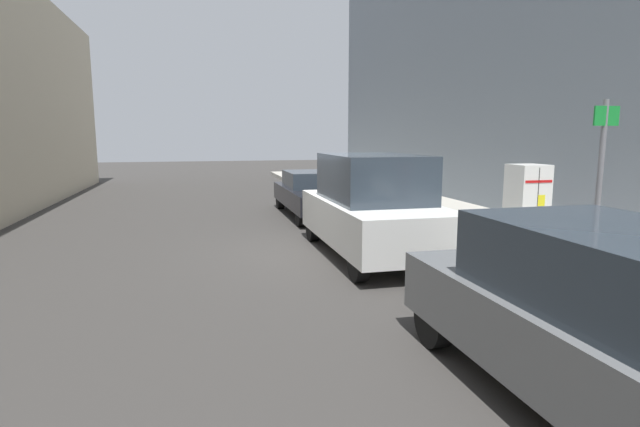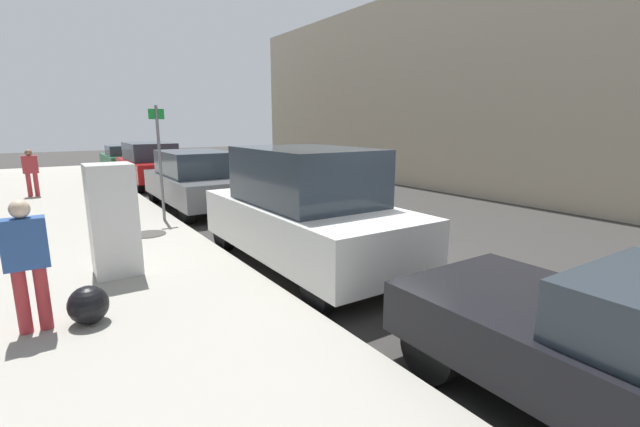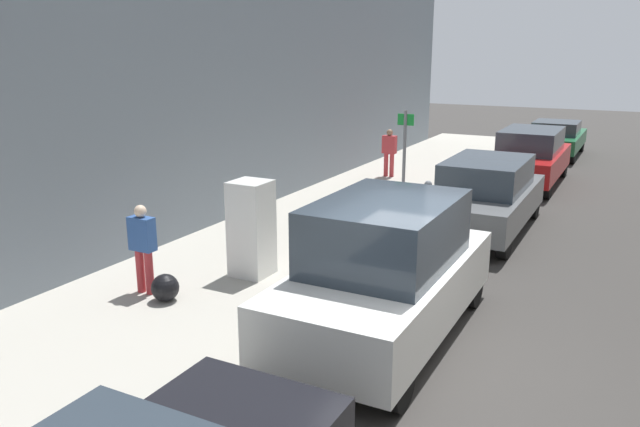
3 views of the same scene
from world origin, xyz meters
TOP-DOWN VIEW (x-y plane):
  - ground_plane at (0.00, 0.00)m, footprint 80.00×80.00m
  - sidewalk_slab at (-4.18, 0.00)m, footprint 4.54×44.00m
  - building_facade_across at (8.77, 0.00)m, footprint 1.76×37.40m
  - discarded_refrigerator at (-3.80, 1.40)m, footprint 0.67×0.67m
  - manhole_cover at (-2.85, 3.67)m, footprint 0.70×0.70m
  - street_sign_post at (-2.21, 4.94)m, footprint 0.36×0.07m
  - fire_hydrant at (-2.49, 7.59)m, footprint 0.22×0.22m
  - trash_bag at (-4.37, -0.32)m, footprint 0.46×0.46m
  - pedestrian_walking_far at (-4.90, 10.97)m, footprint 0.44×0.22m
  - pedestrian_standing_near at (-4.91, -0.20)m, footprint 0.44×0.22m
  - parked_van_white at (-0.82, 0.47)m, footprint 2.02×4.64m
  - parked_suv_gray at (-0.82, 6.75)m, footprint 1.93×4.72m
  - parked_suv_red at (-0.82, 12.66)m, footprint 1.90×4.77m
  - parked_sedan_green at (-0.82, 18.72)m, footprint 1.87×4.42m

SIDE VIEW (x-z plane):
  - ground_plane at x=0.00m, z-range 0.00..0.00m
  - sidewalk_slab at x=-4.18m, z-range 0.00..0.18m
  - manhole_cover at x=-2.85m, z-range 0.18..0.19m
  - trash_bag at x=-4.37m, z-range 0.18..0.64m
  - fire_hydrant at x=-2.49m, z-range 0.19..0.91m
  - parked_sedan_green at x=-0.82m, z-range 0.03..1.44m
  - parked_suv_gray at x=-0.82m, z-range 0.02..1.75m
  - parked_suv_red at x=-0.82m, z-range 0.03..1.79m
  - parked_van_white at x=-0.82m, z-range -0.02..2.10m
  - pedestrian_walking_far at x=-4.90m, z-range 0.28..1.81m
  - pedestrian_standing_near at x=-4.91m, z-range 0.28..1.82m
  - discarded_refrigerator at x=-3.80m, z-range 0.18..1.93m
  - street_sign_post at x=-2.21m, z-range 0.34..3.10m
  - building_facade_across at x=8.77m, z-range 0.00..7.56m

